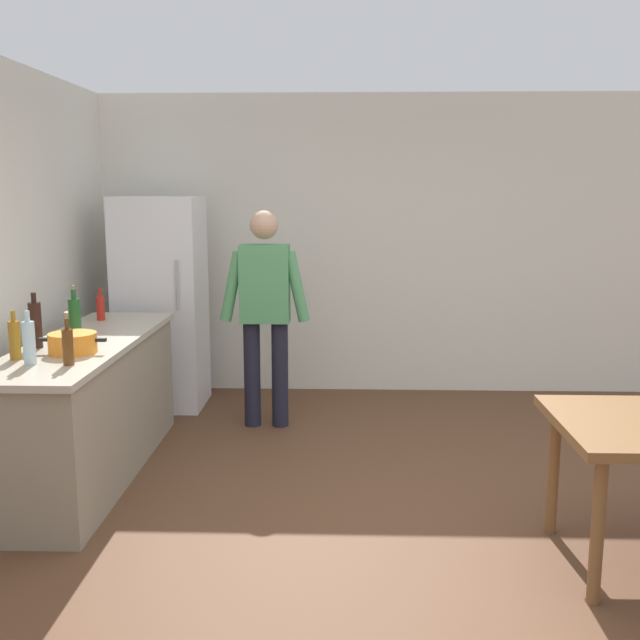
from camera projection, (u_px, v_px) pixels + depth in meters
name	position (u px, v px, depth m)	size (l,w,h in m)	color
ground_plane	(405.00, 534.00, 4.00)	(14.00, 14.00, 0.00)	brown
wall_back	(381.00, 246.00, 6.72)	(6.40, 0.12, 2.70)	silver
kitchen_counter	(89.00, 408.00, 4.77)	(0.64, 2.20, 0.90)	gray
refrigerator	(161.00, 303.00, 6.27)	(0.70, 0.67, 1.80)	white
person	(265.00, 304.00, 5.68)	(0.70, 0.22, 1.70)	#1E1E2D
cooking_pot	(73.00, 343.00, 4.33)	(0.40, 0.28, 0.12)	orange
utensil_jar	(73.00, 321.00, 4.96)	(0.11, 0.11, 0.32)	tan
bottle_sauce_red	(101.00, 307.00, 5.42)	(0.06, 0.06, 0.24)	#B22319
bottle_oil_amber	(15.00, 339.00, 4.15)	(0.06, 0.06, 0.28)	#996619
bottle_wine_green	(75.00, 320.00, 4.60)	(0.08, 0.08, 0.34)	#1E5123
bottle_wine_dark	(35.00, 324.00, 4.46)	(0.08, 0.08, 0.34)	black
bottle_beer_brown	(68.00, 346.00, 4.02)	(0.06, 0.06, 0.26)	#5B3314
bottle_water_clear	(29.00, 342.00, 4.03)	(0.07, 0.07, 0.30)	silver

